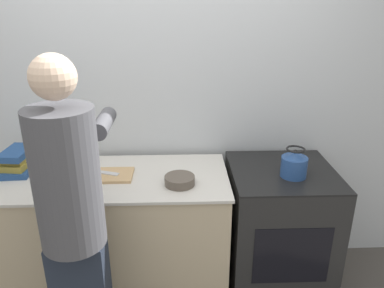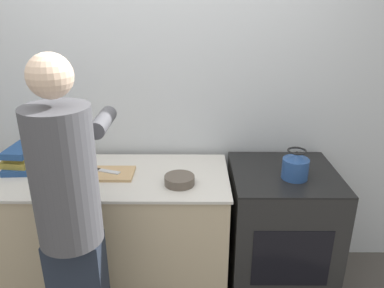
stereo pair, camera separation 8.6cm
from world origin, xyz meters
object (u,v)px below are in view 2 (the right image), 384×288
(person, at_px, (70,215))
(cutting_board, at_px, (108,174))
(knife, at_px, (102,170))
(kettle, at_px, (295,166))
(bowl_prep, at_px, (179,180))
(canister_jar, at_px, (65,154))
(oven, at_px, (279,232))

(person, height_order, cutting_board, person)
(cutting_board, height_order, knife, knife)
(kettle, relative_size, bowl_prep, 1.02)
(bowl_prep, distance_m, canister_jar, 0.82)
(oven, xyz_separation_m, cutting_board, (-1.12, -0.01, 0.44))
(knife, height_order, canister_jar, canister_jar)
(oven, relative_size, kettle, 4.85)
(canister_jar, bearing_deg, kettle, -8.61)
(cutting_board, distance_m, bowl_prep, 0.47)
(cutting_board, distance_m, knife, 0.05)
(oven, bearing_deg, canister_jar, 174.39)
(canister_jar, bearing_deg, oven, -5.61)
(cutting_board, bearing_deg, kettle, -3.54)
(oven, height_order, kettle, kettle)
(cutting_board, bearing_deg, bowl_prep, -15.03)
(cutting_board, height_order, bowl_prep, bowl_prep)
(person, height_order, knife, person)
(person, bearing_deg, canister_jar, 109.62)
(oven, relative_size, cutting_board, 2.79)
(kettle, bearing_deg, knife, 175.47)
(person, xyz_separation_m, canister_jar, (-0.26, 0.72, 0.01))
(cutting_board, height_order, kettle, kettle)
(oven, height_order, cutting_board, same)
(oven, relative_size, canister_jar, 5.88)
(person, relative_size, knife, 7.48)
(kettle, bearing_deg, canister_jar, 171.39)
(knife, bearing_deg, kettle, 15.00)
(cutting_board, distance_m, kettle, 1.17)
(cutting_board, relative_size, knife, 1.40)
(person, bearing_deg, kettle, 22.22)
(knife, xyz_separation_m, bowl_prep, (0.50, -0.15, 0.01))
(knife, xyz_separation_m, canister_jar, (-0.27, 0.13, 0.06))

